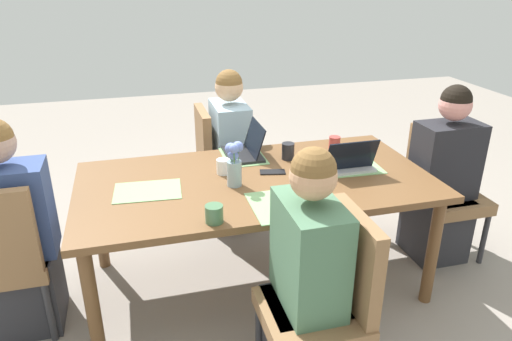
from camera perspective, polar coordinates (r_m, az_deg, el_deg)
The scene contains 22 objects.
ground_plane at distance 3.12m, azimuth 0.00°, elevation -13.13°, with size 10.00×10.00×0.00m, color gray.
dining_table at distance 2.78m, azimuth 0.00°, elevation -2.26°, with size 2.03×1.04×0.72m.
chair_far_left_near at distance 2.21m, azimuth 8.58°, elevation -14.75°, with size 0.44×0.44×0.90m.
person_far_left_near at distance 2.22m, azimuth 6.18°, elevation -13.66°, with size 0.36×0.40×1.19m.
chair_head_left_left_mid at distance 3.47m, azimuth 21.39°, elevation -1.40°, with size 0.44×0.44×0.90m.
person_head_left_left_mid at distance 3.37m, azimuth 21.35°, elevation -1.61°, with size 0.40×0.36×1.19m.
chair_near_left_far at distance 3.62m, azimuth -4.40°, elevation 1.22°, with size 0.44×0.44×0.90m.
person_near_left_far at distance 3.56m, azimuth -3.05°, elevation 1.40°, with size 0.36×0.40×1.19m.
chair_head_right_right_near at distance 2.79m, azimuth -28.12°, elevation -8.85°, with size 0.44×0.44×0.90m.
person_head_right_right_near at distance 2.82m, azimuth -26.75°, elevation -7.52°, with size 0.40×0.36×1.19m.
flower_vase at distance 2.62m, azimuth -2.64°, elevation 0.96°, with size 0.10×0.12×0.26m.
placemat_far_left_near at distance 2.45m, azimuth 2.49°, elevation -4.23°, with size 0.36×0.26×0.00m, color #7FAD70.
placemat_head_left_left_mid at distance 2.95m, azimuth 11.28°, elevation 0.35°, with size 0.36×0.26×0.00m, color #7FAD70.
placemat_near_left_far at distance 3.08m, azimuth -1.57°, elevation 1.77°, with size 0.36×0.26×0.00m, color #7FAD70.
placemat_head_right_right_near at distance 2.67m, azimuth -12.86°, elevation -2.39°, with size 0.36×0.26×0.00m, color #7FAD70.
laptop_head_left_left_mid at distance 2.90m, azimuth 10.83°, elevation 0.85°, with size 0.32×0.22×0.21m.
laptop_near_left_far at distance 3.07m, azimuth -1.17°, elevation 2.57°, with size 0.22×0.32×0.21m.
coffee_mug_near_left at distance 2.81m, azimuth -3.94°, elevation 0.48°, with size 0.08×0.08×0.09m, color white.
coffee_mug_near_right at distance 3.24m, azimuth 9.39°, elevation 3.33°, with size 0.08×0.08×0.08m, color #AD3D38.
coffee_mug_centre_left at distance 3.02m, azimuth 3.86°, elevation 2.33°, with size 0.08×0.08×0.11m, color #232328.
coffee_mug_centre_right at distance 2.29m, azimuth -5.03°, elevation -5.20°, with size 0.09×0.09×0.09m, color #47704C.
phone_black at distance 2.83m, azimuth 1.99°, elevation -0.18°, with size 0.15×0.07×0.01m, color black.
Camera 1 is at (0.65, 2.42, 1.85)m, focal length 33.39 mm.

